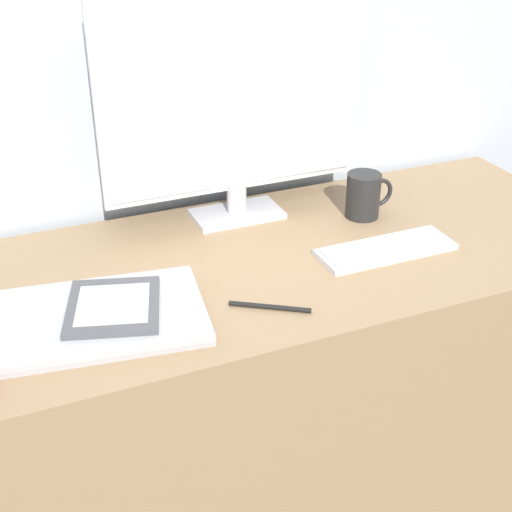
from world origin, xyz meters
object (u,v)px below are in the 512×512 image
object	(u,v)px
monitor	(235,101)
laptop	(103,317)
coffee_mug	(364,195)
ereader	(113,306)
pen	(270,307)
keyboard	(386,249)

from	to	relation	value
monitor	laptop	size ratio (longest dim) A/B	1.53
laptop	coffee_mug	distance (m)	0.65
laptop	ereader	distance (m)	0.03
monitor	pen	distance (m)	0.46
laptop	ereader	xyz separation A→B (m)	(0.02, 0.00, 0.02)
monitor	keyboard	xyz separation A→B (m)	(0.22, -0.28, -0.25)
monitor	keyboard	size ratio (longest dim) A/B	2.03
laptop	pen	xyz separation A→B (m)	(0.28, -0.07, -0.01)
coffee_mug	pen	bearing A→B (deg)	-142.20
pen	keyboard	bearing A→B (deg)	18.53
keyboard	coffee_mug	bearing A→B (deg)	75.23
monitor	keyboard	distance (m)	0.43
pen	laptop	bearing A→B (deg)	165.17
ereader	pen	xyz separation A→B (m)	(0.26, -0.08, -0.02)
keyboard	laptop	size ratio (longest dim) A/B	0.75
keyboard	coffee_mug	xyz separation A→B (m)	(0.04, 0.17, 0.04)
keyboard	ereader	world-z (taller)	ereader
monitor	ereader	distance (m)	0.51
ereader	coffee_mug	size ratio (longest dim) A/B	1.89
monitor	pen	bearing A→B (deg)	-102.68
monitor	ereader	size ratio (longest dim) A/B	2.71
ereader	pen	distance (m)	0.27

